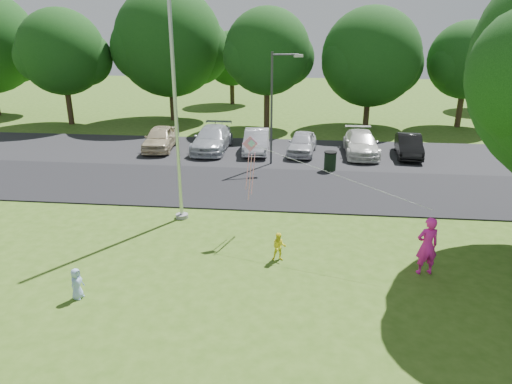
# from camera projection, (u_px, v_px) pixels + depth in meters

# --- Properties ---
(ground) EXTENTS (120.00, 120.00, 0.00)m
(ground) POSITION_uv_depth(u_px,v_px,m) (254.00, 289.00, 13.51)
(ground) COLOR #355917
(ground) RESTS_ON ground
(park_road) EXTENTS (60.00, 6.00, 0.06)m
(park_road) POSITION_uv_depth(u_px,v_px,m) (275.00, 188.00, 21.91)
(park_road) COLOR black
(park_road) RESTS_ON ground
(parking_strip) EXTENTS (42.00, 7.00, 0.06)m
(parking_strip) POSITION_uv_depth(u_px,v_px,m) (282.00, 153.00, 27.98)
(parking_strip) COLOR black
(parking_strip) RESTS_ON ground
(flagpole) EXTENTS (0.50, 0.50, 10.00)m
(flagpole) POSITION_uv_depth(u_px,v_px,m) (176.00, 116.00, 17.11)
(flagpole) COLOR #B7BABF
(flagpole) RESTS_ON ground
(street_lamp) EXTENTS (1.67, 0.67, 6.10)m
(street_lamp) POSITION_uv_depth(u_px,v_px,m) (276.00, 99.00, 24.50)
(street_lamp) COLOR #3F3F44
(street_lamp) RESTS_ON ground
(trash_can) EXTENTS (0.68, 0.68, 1.08)m
(trash_can) POSITION_uv_depth(u_px,v_px,m) (330.00, 161.00, 24.35)
(trash_can) COLOR black
(trash_can) RESTS_ON ground
(tree_row) EXTENTS (64.35, 11.94, 10.88)m
(tree_row) POSITION_uv_depth(u_px,v_px,m) (311.00, 50.00, 34.05)
(tree_row) COLOR #332316
(tree_row) RESTS_ON ground
(horizon_trees) EXTENTS (77.46, 7.20, 7.02)m
(horizon_trees) POSITION_uv_depth(u_px,v_px,m) (336.00, 60.00, 43.29)
(horizon_trees) COLOR #332316
(horizon_trees) RESTS_ON ground
(parked_cars) EXTENTS (16.99, 5.00, 1.45)m
(parked_cars) POSITION_uv_depth(u_px,v_px,m) (272.00, 141.00, 27.78)
(parked_cars) COLOR #C6B793
(parked_cars) RESTS_ON ground
(woman) EXTENTS (0.77, 0.59, 1.90)m
(woman) POSITION_uv_depth(u_px,v_px,m) (427.00, 246.00, 14.06)
(woman) COLOR #EC1FA4
(woman) RESTS_ON ground
(child_yellow) EXTENTS (0.50, 0.40, 0.98)m
(child_yellow) POSITION_uv_depth(u_px,v_px,m) (279.00, 247.00, 15.01)
(child_yellow) COLOR #FFF328
(child_yellow) RESTS_ON ground
(child_blue) EXTENTS (0.38, 0.50, 0.93)m
(child_blue) POSITION_uv_depth(u_px,v_px,m) (77.00, 284.00, 12.90)
(child_blue) COLOR #9AB5EC
(child_blue) RESTS_ON ground
(kite) EXTENTS (6.08, 2.74, 2.50)m
(kite) POSITION_uv_depth(u_px,v_px,m) (254.00, 157.00, 16.21)
(kite) COLOR pink
(kite) RESTS_ON ground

